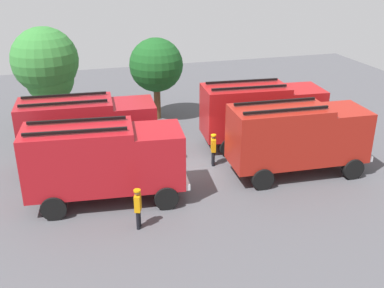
% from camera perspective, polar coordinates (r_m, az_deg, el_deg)
% --- Properties ---
extents(ground_plane, '(47.94, 47.94, 0.00)m').
position_cam_1_polar(ground_plane, '(24.51, 0.00, -3.01)').
color(ground_plane, '#4C4C51').
extents(fire_truck_0, '(7.41, 3.34, 3.88)m').
position_cam_1_polar(fire_truck_0, '(20.83, -11.00, -1.83)').
color(fire_truck_0, '#AA151C').
rests_on(fire_truck_0, ground).
extents(fire_truck_1, '(7.31, 3.05, 3.88)m').
position_cam_1_polar(fire_truck_1, '(23.65, 13.07, 1.06)').
color(fire_truck_1, '#A01E14').
rests_on(fire_truck_1, ground).
extents(fire_truck_2, '(7.33, 3.11, 3.88)m').
position_cam_1_polar(fire_truck_2, '(24.63, -12.94, 1.97)').
color(fire_truck_2, maroon).
rests_on(fire_truck_2, ground).
extents(fire_truck_3, '(7.37, 3.22, 3.88)m').
position_cam_1_polar(fire_truck_3, '(26.93, 8.72, 4.12)').
color(fire_truck_3, '#AA1517').
rests_on(fire_truck_3, ground).
extents(firefighter_0, '(0.48, 0.43, 1.78)m').
position_cam_1_polar(firefighter_0, '(23.21, -15.23, -2.70)').
color(firefighter_0, black).
rests_on(firefighter_0, ground).
extents(firefighter_1, '(0.37, 0.48, 1.81)m').
position_cam_1_polar(firefighter_1, '(19.12, -6.80, -7.79)').
color(firefighter_1, black).
rests_on(firefighter_1, ground).
extents(firefighter_2, '(0.33, 0.46, 1.78)m').
position_cam_1_polar(firefighter_2, '(24.45, 2.69, -0.51)').
color(firefighter_2, black).
rests_on(firefighter_2, ground).
extents(tree_0, '(4.20, 4.20, 6.51)m').
position_cam_1_polar(tree_0, '(30.57, -17.97, 9.89)').
color(tree_0, brown).
rests_on(tree_0, ground).
extents(tree_1, '(3.10, 3.10, 4.80)m').
position_cam_1_polar(tree_1, '(30.72, -17.43, 7.80)').
color(tree_1, brown).
rests_on(tree_1, ground).
extents(tree_2, '(3.59, 3.59, 5.56)m').
position_cam_1_polar(tree_2, '(30.82, -4.52, 9.81)').
color(tree_2, brown).
rests_on(tree_2, ground).
extents(traffic_cone_0, '(0.47, 0.47, 0.67)m').
position_cam_1_polar(traffic_cone_0, '(26.95, 14.13, -0.45)').
color(traffic_cone_0, '#F2600C').
rests_on(traffic_cone_0, ground).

